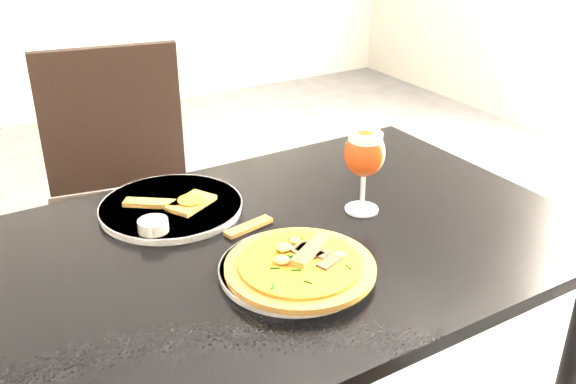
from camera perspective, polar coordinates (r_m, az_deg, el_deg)
dining_table at (r=1.35m, az=-0.04°, el=-7.29°), size 1.21×0.82×0.75m
chair_far at (r=2.01m, az=-14.27°, el=-0.59°), size 0.52×0.52×0.97m
plate_main at (r=1.19m, az=0.60°, el=-6.89°), size 0.37×0.37×0.01m
pizza at (r=1.17m, az=1.09°, el=-6.52°), size 0.28×0.28×0.03m
plate_second at (r=1.43m, az=-10.34°, el=-1.32°), size 0.34×0.34×0.02m
crust_scraps at (r=1.41m, az=-9.73°, el=-0.95°), size 0.19×0.14×0.01m
loose_crust at (r=1.34m, az=-3.51°, el=-3.09°), size 0.12×0.05×0.01m
sauce_cup at (r=1.32m, az=-11.87°, el=-3.17°), size 0.06×0.06×0.04m
beer_glass at (r=1.36m, az=6.83°, el=3.36°), size 0.09×0.09×0.19m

